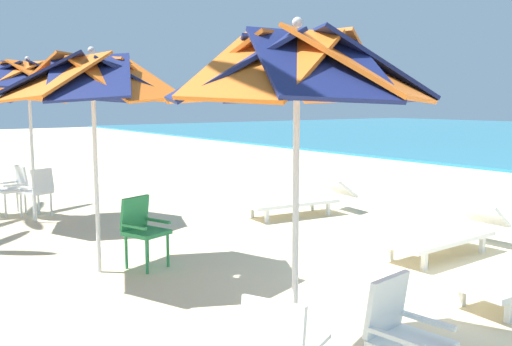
# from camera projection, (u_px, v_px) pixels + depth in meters

# --- Properties ---
(ground_plane) EXTENTS (80.00, 80.00, 0.00)m
(ground_plane) POSITION_uv_depth(u_px,v_px,m) (474.00, 289.00, 6.05)
(ground_plane) COLOR beige
(beach_umbrella_0) EXTENTS (2.05, 2.05, 2.63)m
(beach_umbrella_0) POSITION_uv_depth(u_px,v_px,m) (297.00, 71.00, 4.08)
(beach_umbrella_0) COLOR silver
(beach_umbrella_0) RESTS_ON ground
(plastic_chair_0) EXTENTS (0.52, 0.50, 0.87)m
(plastic_chair_0) POSITION_uv_depth(u_px,v_px,m) (403.00, 334.00, 3.68)
(plastic_chair_0) COLOR white
(plastic_chair_0) RESTS_ON ground
(beach_umbrella_1) EXTENTS (2.18, 2.18, 2.64)m
(beach_umbrella_1) POSITION_uv_depth(u_px,v_px,m) (92.00, 81.00, 6.35)
(beach_umbrella_1) COLOR silver
(beach_umbrella_1) RESTS_ON ground
(plastic_chair_2) EXTENTS (0.58, 0.56, 0.87)m
(plastic_chair_2) POSITION_uv_depth(u_px,v_px,m) (143.00, 227.00, 6.78)
(plastic_chair_2) COLOR #2D8C4C
(plastic_chair_2) RESTS_ON ground
(beach_umbrella_2) EXTENTS (2.27, 2.27, 2.74)m
(beach_umbrella_2) POSITION_uv_depth(u_px,v_px,m) (28.00, 78.00, 9.04)
(beach_umbrella_2) COLOR silver
(beach_umbrella_2) RESTS_ON ground
(plastic_chair_3) EXTENTS (0.59, 0.57, 0.87)m
(plastic_chair_3) POSITION_uv_depth(u_px,v_px,m) (38.00, 189.00, 9.71)
(plastic_chair_3) COLOR white
(plastic_chair_3) RESTS_ON ground
(plastic_chair_4) EXTENTS (0.51, 0.53, 0.87)m
(plastic_chair_4) POSITION_uv_depth(u_px,v_px,m) (15.00, 187.00, 10.02)
(plastic_chair_4) COLOR white
(plastic_chair_4) RESTS_ON ground
(sun_lounger_1) EXTENTS (0.70, 2.16, 0.62)m
(sun_lounger_1) POSITION_uv_depth(u_px,v_px,m) (447.00, 233.00, 7.39)
(sun_lounger_1) COLOR white
(sun_lounger_1) RESTS_ON ground
(sun_lounger_2) EXTENTS (0.86, 2.20, 0.62)m
(sun_lounger_2) POSITION_uv_depth(u_px,v_px,m) (300.00, 199.00, 9.93)
(sun_lounger_2) COLOR white
(sun_lounger_2) RESTS_ON ground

